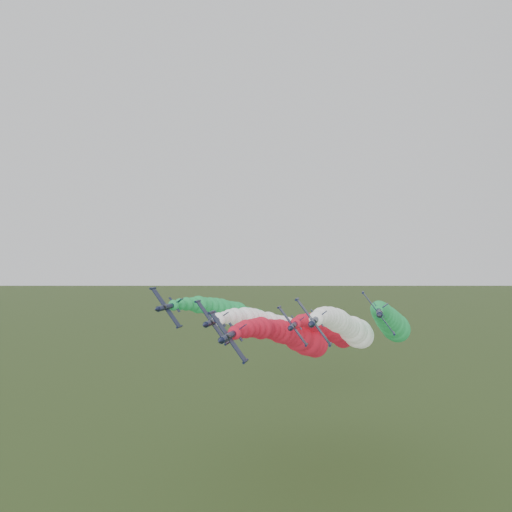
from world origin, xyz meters
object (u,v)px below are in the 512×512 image
object	(u,v)px
jet_lead	(297,338)
jet_trail	(330,330)
jet_outer_right	(391,322)
jet_inner_left	(281,328)
jet_inner_right	(349,328)
jet_outer_left	(244,317)

from	to	relation	value
jet_lead	jet_trail	bearing A→B (deg)	75.10
jet_lead	jet_outer_right	world-z (taller)	jet_outer_right
jet_inner_left	jet_inner_right	xyz separation A→B (m)	(18.60, -2.83, 1.04)
jet_outer_left	jet_inner_right	bearing A→B (deg)	-14.31
jet_inner_right	jet_outer_right	xyz separation A→B (m)	(11.10, 12.29, 0.30)
jet_lead	jet_outer_left	size ratio (longest dim) A/B	1.00
jet_inner_right	jet_outer_left	size ratio (longest dim) A/B	1.00
jet_inner_right	jet_outer_left	xyz separation A→B (m)	(-30.26, 7.72, 1.08)
jet_lead	jet_outer_right	size ratio (longest dim) A/B	1.00
jet_lead	jet_outer_left	distance (m)	24.25
jet_outer_right	jet_trail	distance (m)	17.80
jet_inner_right	jet_outer_right	bearing A→B (deg)	47.92
jet_inner_left	jet_outer_left	world-z (taller)	jet_outer_left
jet_trail	jet_outer_right	bearing A→B (deg)	-11.16
jet_lead	jet_trail	world-z (taller)	jet_lead
jet_outer_right	jet_trail	world-z (taller)	jet_outer_right
jet_inner_left	jet_outer_left	distance (m)	12.82
jet_lead	jet_inner_right	size ratio (longest dim) A/B	1.00
jet_inner_left	jet_outer_right	xyz separation A→B (m)	(29.70, 9.46, 1.34)
jet_inner_left	jet_trail	distance (m)	18.04
jet_outer_right	jet_trail	size ratio (longest dim) A/B	1.00
jet_inner_left	jet_inner_right	size ratio (longest dim) A/B	1.00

